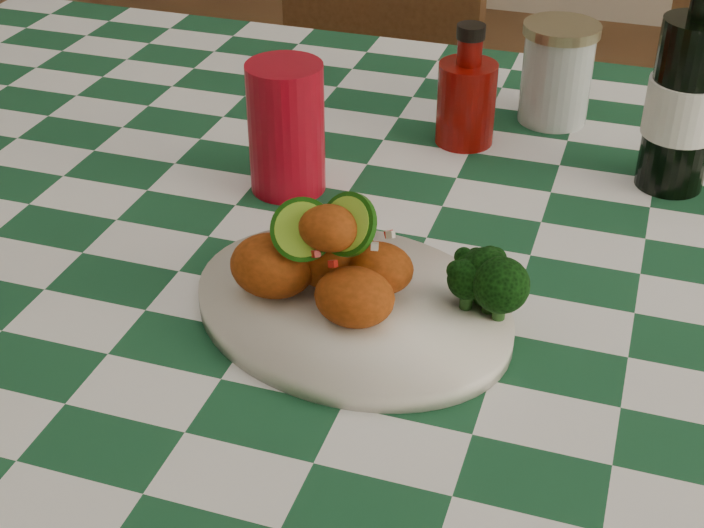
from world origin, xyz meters
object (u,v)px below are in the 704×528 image
(fried_chicken_pile, at_px, (333,253))
(plate, at_px, (352,308))
(mason_jar, at_px, (557,73))
(ketchup_bottle, at_px, (467,85))
(wooden_chair_left, at_px, (342,163))
(beer_bottle, at_px, (690,74))
(red_tumbler, at_px, (286,128))
(dining_table, at_px, (413,515))

(fried_chicken_pile, bearing_deg, plate, 0.00)
(mason_jar, bearing_deg, fried_chicken_pile, -104.80)
(ketchup_bottle, xyz_separation_m, wooden_chair_left, (-0.33, 0.54, -0.42))
(beer_bottle, bearing_deg, mason_jar, 138.91)
(beer_bottle, bearing_deg, red_tumbler, -160.90)
(fried_chicken_pile, bearing_deg, wooden_chair_left, 108.40)
(plate, distance_m, red_tumbler, 0.25)
(fried_chicken_pile, height_order, mason_jar, mason_jar)
(mason_jar, bearing_deg, wooden_chair_left, 133.52)
(wooden_chair_left, bearing_deg, fried_chicken_pile, -65.69)
(dining_table, xyz_separation_m, ketchup_bottle, (-0.01, 0.22, 0.46))
(red_tumbler, relative_size, mason_jar, 1.16)
(dining_table, distance_m, plate, 0.43)
(plate, bearing_deg, mason_jar, 77.18)
(dining_table, xyz_separation_m, wooden_chair_left, (-0.35, 0.76, 0.05))
(red_tumbler, relative_size, ketchup_bottle, 0.99)
(mason_jar, bearing_deg, dining_table, -103.60)
(red_tumbler, bearing_deg, dining_table, -17.77)
(dining_table, distance_m, wooden_chair_left, 0.83)
(plate, height_order, wooden_chair_left, wooden_chair_left)
(fried_chicken_pile, height_order, wooden_chair_left, fried_chicken_pile)
(dining_table, height_order, plate, plate)
(beer_bottle, bearing_deg, dining_table, -139.57)
(ketchup_bottle, relative_size, beer_bottle, 0.55)
(red_tumbler, xyz_separation_m, beer_bottle, (0.39, 0.13, 0.06))
(fried_chicken_pile, relative_size, wooden_chair_left, 0.16)
(dining_table, xyz_separation_m, red_tumbler, (-0.17, 0.05, 0.46))
(beer_bottle, height_order, wooden_chair_left, beer_bottle)
(plate, height_order, red_tumbler, red_tumbler)
(dining_table, relative_size, plate, 5.69)
(ketchup_bottle, distance_m, mason_jar, 0.13)
(fried_chicken_pile, relative_size, red_tumbler, 1.01)
(red_tumbler, xyz_separation_m, mason_jar, (0.24, 0.26, -0.01))
(dining_table, relative_size, mason_jar, 13.85)
(dining_table, height_order, ketchup_bottle, ketchup_bottle)
(plate, distance_m, beer_bottle, 0.43)
(fried_chicken_pile, distance_m, beer_bottle, 0.43)
(fried_chicken_pile, xyz_separation_m, beer_bottle, (0.27, 0.33, 0.06))
(beer_bottle, bearing_deg, fried_chicken_pile, -128.43)
(dining_table, xyz_separation_m, plate, (-0.03, -0.15, 0.40))
(fried_chicken_pile, distance_m, ketchup_bottle, 0.37)
(dining_table, bearing_deg, ketchup_bottle, 93.32)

